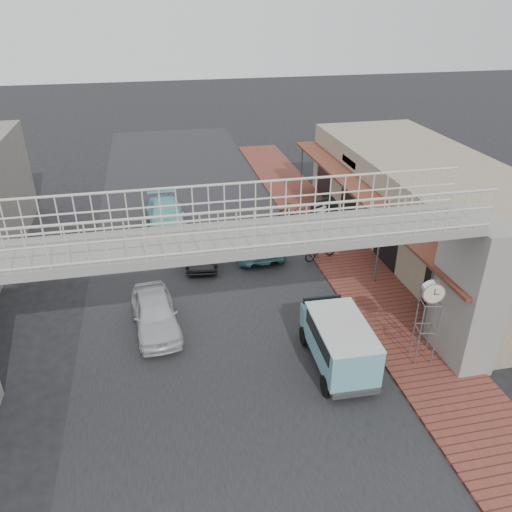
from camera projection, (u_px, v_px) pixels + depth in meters
name	position (u px, v px, depth m)	size (l,w,h in m)	color
ground	(217.00, 316.00, 19.07)	(120.00, 120.00, 0.00)	black
road_strip	(217.00, 315.00, 19.07)	(10.00, 60.00, 0.01)	black
sidewalk	(348.00, 261.00, 22.85)	(3.00, 40.00, 0.10)	brown
shophouse_row	(433.00, 206.00, 23.63)	(7.20, 18.00, 4.00)	gray
footbridge	(232.00, 301.00, 14.13)	(16.40, 2.40, 6.34)	gray
white_hatchback	(155.00, 313.00, 18.06)	(1.53, 3.80, 1.30)	silver
dark_sedan	(202.00, 246.00, 22.91)	(1.36, 3.91, 1.29)	black
angkot_curb	(252.00, 236.00, 23.85)	(2.15, 4.67, 1.30)	#68ACB5
angkot_far	(166.00, 216.00, 26.02)	(1.86, 4.57, 1.33)	#76C4CC
angkot_van	(339.00, 338.00, 15.96)	(1.78, 3.70, 1.79)	black
motorcycle_near	(321.00, 249.00, 22.77)	(0.63, 1.81, 0.95)	black
motorcycle_far	(293.00, 211.00, 26.76)	(0.44, 1.57, 0.94)	black
street_clock	(432.00, 296.00, 15.51)	(0.76, 0.67, 2.99)	#59595B
arrow_sign	(332.00, 206.00, 22.35)	(1.78, 1.22, 2.95)	#59595B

